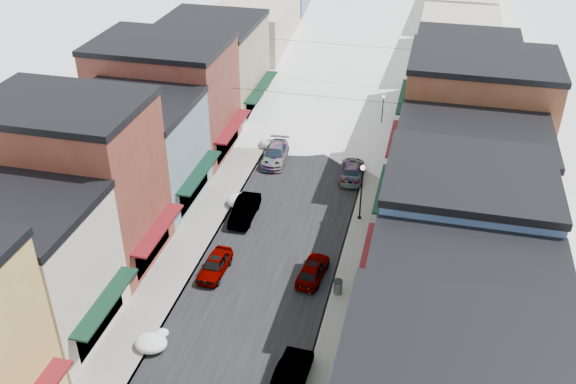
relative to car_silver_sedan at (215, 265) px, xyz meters
The scene contains 31 objects.
road 39.60m from the car_silver_sedan, 84.93° to the left, with size 10.00×160.00×0.01m, color black.
sidewalk_left 39.56m from the car_silver_sedan, 94.49° to the left, with size 3.20×160.00×0.15m, color gray.
sidewalk_right 40.72m from the car_silver_sedan, 75.64° to the left, with size 3.20×160.00×0.15m, color gray.
curb_left 39.47m from the car_silver_sedan, 92.25° to the left, with size 0.10×160.00×0.15m, color slate.
curb_right 40.36m from the car_silver_sedan, 77.77° to the left, with size 0.10×160.00×0.15m, color slate.
bldg_l_cream 13.24m from the car_silver_sedan, 140.24° to the right, with size 11.30×8.20×9.50m.
bldg_l_brick_near 11.61m from the car_silver_sedan, behind, with size 12.30×8.20×12.50m.
bldg_l_grayblue 13.40m from the car_silver_sedan, 138.95° to the left, with size 11.30×9.20×9.00m.
bldg_l_brick_far 21.01m from the car_silver_sedan, 121.52° to the left, with size 13.30×9.20×11.00m.
bldg_l_tan 29.42m from the car_silver_sedan, 109.45° to the left, with size 11.30×11.20×10.00m.
bldg_r_green 19.19m from the car_silver_sedan, 27.16° to the right, with size 11.30×9.20×9.50m.
bldg_r_blue 17.31m from the car_silver_sedan, ahead, with size 11.30×9.20×10.50m.
bldg_r_cream 19.98m from the car_silver_sedan, 28.77° to the left, with size 12.30×9.20×9.00m.
bldg_r_brick_far 26.05m from the car_silver_sedan, 46.18° to the left, with size 13.30×9.20×11.50m.
bldg_r_tan 33.22m from the car_silver_sedan, 59.59° to the left, with size 11.30×11.20×9.50m.
distant_blocks 62.62m from the car_silver_sedan, 86.79° to the left, with size 34.00×55.00×8.00m.
overhead_cables 27.72m from the car_silver_sedan, 82.60° to the left, with size 16.40×15.04×0.04m.
car_silver_sedan is the anchor object (origin of this frame).
car_dark_hatch 7.42m from the car_silver_sedan, 90.00° to the left, with size 1.64×4.70×1.55m, color black.
car_silver_wagon 17.41m from the car_silver_sedan, 90.00° to the left, with size 2.13×5.23×1.52m, color gray.
car_green_sedan 11.97m from the car_silver_sedan, 49.34° to the right, with size 1.69×4.83×1.59m, color black.
car_gray_suv 7.09m from the car_silver_sedan, ahead, with size 1.67×4.16×1.42m, color gray.
car_black_sedan 17.80m from the car_silver_sedan, 64.94° to the left, with size 2.07×5.09×1.48m, color black.
car_lane_silver 32.30m from the car_silver_sedan, 85.80° to the left, with size 1.88×4.68×1.59m, color gray.
car_lane_white 45.20m from the car_silver_sedan, 84.80° to the left, with size 2.45×5.32×1.48m, color silver.
trash_can 9.08m from the car_silver_sedan, ahead, with size 0.64×0.64×1.09m.
streetlamp_near 13.38m from the car_silver_sedan, 45.37° to the left, with size 0.41×0.41×4.94m.
streetlamp_far 27.81m from the car_silver_sedan, 70.95° to the left, with size 0.33×0.33×3.92m.
snow_pile_near 8.16m from the car_silver_sedan, 99.76° to the right, with size 2.06×2.47×0.87m.
snow_pile_mid 9.16m from the car_silver_sedan, 94.90° to the left, with size 2.48×2.72×1.05m.
snow_pile_far 20.17m from the car_silver_sedan, 93.04° to the left, with size 2.39×2.67×1.01m.
Camera 1 is at (10.30, -13.98, 29.42)m, focal length 40.00 mm.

